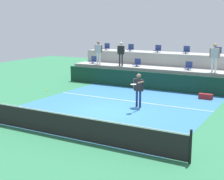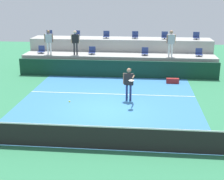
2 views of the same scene
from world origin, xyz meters
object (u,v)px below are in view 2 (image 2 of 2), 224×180
at_px(stadium_chair_upper_far_right, 196,36).
at_px(tennis_ball, 70,102).
at_px(stadium_chair_upper_mid_left, 106,35).
at_px(spectator_leaning_on_rail, 171,41).
at_px(stadium_chair_lower_far_right, 199,53).
at_px(stadium_chair_lower_left, 92,51).
at_px(spectator_in_grey, 49,40).
at_px(stadium_chair_lower_far_left, 41,50).
at_px(stadium_chair_upper_mid_right, 135,36).
at_px(stadium_chair_upper_far_left, 49,34).
at_px(tennis_player, 129,81).
at_px(equipment_bag, 173,81).
at_px(stadium_chair_upper_right, 165,36).
at_px(spectator_in_white, 75,40).
at_px(stadium_chair_lower_right, 145,52).
at_px(stadium_chair_upper_left, 77,35).

xyz_separation_m(stadium_chair_upper_far_right, tennis_ball, (-6.37, -12.19, -0.83)).
height_order(stadium_chair_upper_mid_left, spectator_leaning_on_rail, spectator_leaning_on_rail).
xyz_separation_m(stadium_chair_upper_far_right, spectator_leaning_on_rail, (-1.94, -2.18, -0.02)).
xyz_separation_m(stadium_chair_lower_far_right, spectator_leaning_on_rail, (-1.91, -0.38, 0.83)).
relative_size(stadium_chair_lower_left, spectator_in_grey, 0.32).
distance_m(stadium_chair_lower_far_left, tennis_ball, 11.27).
relative_size(stadium_chair_upper_mid_right, spectator_in_grey, 0.32).
height_order(stadium_chair_upper_mid_left, tennis_ball, stadium_chair_upper_mid_left).
height_order(stadium_chair_upper_far_left, stadium_chair_upper_mid_right, same).
height_order(tennis_player, spectator_leaning_on_rail, spectator_leaning_on_rail).
height_order(stadium_chair_upper_mid_right, spectator_leaning_on_rail, spectator_leaning_on_rail).
height_order(stadium_chair_lower_far_right, equipment_bag, stadium_chair_lower_far_right).
relative_size(spectator_leaning_on_rail, tennis_ball, 25.38).
bearing_deg(stadium_chair_lower_left, stadium_chair_lower_far_left, 180.00).
relative_size(stadium_chair_upper_right, tennis_player, 0.30).
bearing_deg(spectator_in_white, stadium_chair_lower_far_right, 2.68).
height_order(stadium_chair_upper_mid_right, spectator_in_white, spectator_in_white).
height_order(stadium_chair_upper_mid_left, tennis_player, stadium_chair_upper_mid_left).
bearing_deg(spectator_leaning_on_rail, tennis_player, -114.11).
height_order(stadium_chair_lower_left, tennis_player, stadium_chair_lower_left).
relative_size(stadium_chair_lower_far_left, stadium_chair_upper_mid_right, 1.00).
bearing_deg(stadium_chair_lower_right, stadium_chair_lower_far_left, 180.00).
xyz_separation_m(stadium_chair_lower_left, spectator_leaning_on_rail, (5.24, -0.38, 0.83)).
relative_size(stadium_chair_lower_far_left, stadium_chair_upper_far_left, 1.00).
height_order(stadium_chair_upper_far_right, spectator_in_grey, spectator_in_grey).
bearing_deg(stadium_chair_upper_right, spectator_leaning_on_rail, -82.78).
xyz_separation_m(stadium_chair_lower_far_left, stadium_chair_upper_far_left, (0.08, 1.80, 0.85)).
relative_size(stadium_chair_upper_left, stadium_chair_upper_mid_left, 1.00).
height_order(stadium_chair_lower_far_right, stadium_chair_upper_far_right, stadium_chair_upper_far_right).
bearing_deg(stadium_chair_lower_left, spectator_in_white, -160.04).
relative_size(stadium_chair_upper_far_right, spectator_in_grey, 0.32).
height_order(stadium_chair_lower_far_left, stadium_chair_upper_left, stadium_chair_upper_left).
distance_m(stadium_chair_lower_far_right, equipment_bag, 3.24).
relative_size(spectator_in_white, tennis_ball, 24.11).
bearing_deg(stadium_chair_upper_mid_right, spectator_leaning_on_rail, -42.53).
distance_m(stadium_chair_upper_far_left, stadium_chair_upper_far_right, 10.66).
xyz_separation_m(stadium_chair_upper_left, stadium_chair_upper_mid_right, (4.27, 0.00, 0.00)).
height_order(spectator_in_grey, equipment_bag, spectator_in_grey).
xyz_separation_m(stadium_chair_upper_left, spectator_in_white, (0.34, -2.18, -0.08)).
distance_m(stadium_chair_lower_right, stadium_chair_upper_mid_left, 3.45).
bearing_deg(stadium_chair_upper_left, spectator_in_white, -81.02).
distance_m(stadium_chair_upper_far_left, spectator_in_white, 3.26).
xyz_separation_m(stadium_chair_lower_far_left, tennis_player, (6.36, -5.84, -0.41)).
height_order(stadium_chair_lower_right, stadium_chair_upper_far_left, stadium_chair_upper_far_left).
xyz_separation_m(stadium_chair_upper_far_left, spectator_in_white, (2.42, -2.18, -0.08)).
bearing_deg(stadium_chair_upper_mid_right, stadium_chair_lower_far_right, -22.76).
relative_size(stadium_chair_lower_far_left, stadium_chair_upper_mid_left, 1.00).
bearing_deg(stadium_chair_upper_left, stadium_chair_upper_far_left, 180.00).
xyz_separation_m(stadium_chair_upper_far_right, equipment_bag, (-1.87, -4.12, -2.16)).
bearing_deg(equipment_bag, spectator_leaning_on_rail, 92.05).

